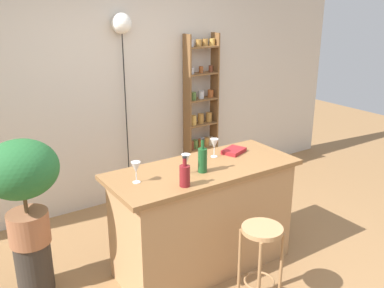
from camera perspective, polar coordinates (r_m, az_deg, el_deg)
ground at (r=3.75m, az=4.21°, el=-17.88°), size 12.00×12.00×0.00m
back_wall at (r=4.76m, az=-9.95°, el=8.44°), size 6.40×0.10×2.80m
kitchen_counter at (r=3.70m, az=1.52°, el=-9.75°), size 1.61×0.67×0.93m
bar_stool at (r=3.26m, az=9.24°, el=-13.76°), size 0.30×0.30×0.68m
spice_shelf at (r=5.22m, az=1.23°, el=4.29°), size 0.42×0.16×1.86m
plant_stool at (r=3.74m, az=-20.38°, el=-15.11°), size 0.28×0.28×0.44m
potted_plant at (r=3.39m, az=-21.81°, el=-4.43°), size 0.56×0.50×0.84m
bottle_olive_oil at (r=3.36m, az=1.42°, el=-2.06°), size 0.07×0.07×0.28m
bottle_sauce_amber at (r=3.12m, az=-0.98°, el=-4.17°), size 0.08×0.08×0.23m
wine_glass_left at (r=3.69m, az=3.01°, el=-0.01°), size 0.07×0.07×0.16m
wine_glass_center at (r=3.19m, az=-7.53°, el=-3.20°), size 0.07×0.07×0.16m
wine_glass_right at (r=3.32m, az=-0.82°, el=-2.15°), size 0.07×0.07×0.16m
cookbook at (r=3.83m, az=5.62°, el=-0.92°), size 0.25×0.22×0.03m
pendant_globe_light at (r=4.61m, az=-9.41°, el=15.31°), size 0.22×0.22×2.11m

